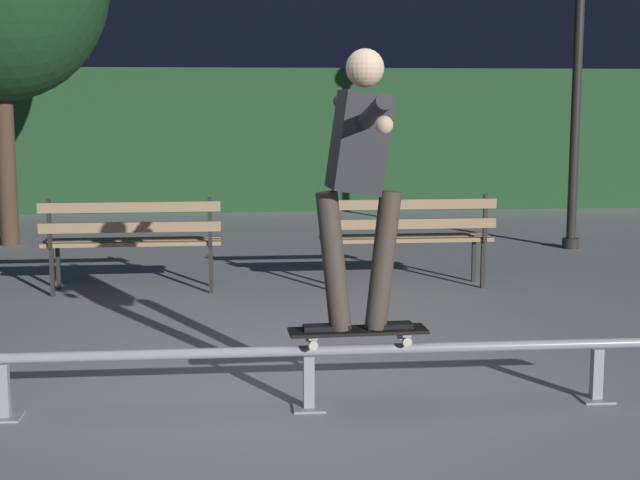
{
  "coord_description": "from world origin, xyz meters",
  "views": [
    {
      "loc": [
        -0.42,
        -5.38,
        1.73
      ],
      "look_at": [
        0.14,
        0.56,
        0.85
      ],
      "focal_mm": 53.01,
      "sensor_mm": 36.0,
      "label": 1
    }
  ],
  "objects_px": {
    "skateboard": "(358,332)",
    "park_bench_left_center": "(407,231)",
    "grind_rail": "(309,360)",
    "lamp_post_right": "(579,35)",
    "park_bench_leftmost": "(132,235)",
    "skateboarder": "(359,166)"
  },
  "relations": [
    {
      "from": "park_bench_leftmost",
      "to": "park_bench_left_center",
      "type": "bearing_deg",
      "value": 0.0
    },
    {
      "from": "skateboarder",
      "to": "park_bench_leftmost",
      "type": "relative_size",
      "value": 0.97
    },
    {
      "from": "skateboarder",
      "to": "park_bench_leftmost",
      "type": "xyz_separation_m",
      "value": [
        -1.6,
        3.41,
        -0.84
      ]
    },
    {
      "from": "park_bench_left_center",
      "to": "park_bench_leftmost",
      "type": "bearing_deg",
      "value": 180.0
    },
    {
      "from": "skateboarder",
      "to": "park_bench_left_center",
      "type": "bearing_deg",
      "value": 74.91
    },
    {
      "from": "park_bench_leftmost",
      "to": "lamp_post_right",
      "type": "height_order",
      "value": "lamp_post_right"
    },
    {
      "from": "skateboard",
      "to": "park_bench_leftmost",
      "type": "xyz_separation_m",
      "value": [
        -1.6,
        3.41,
        0.09
      ]
    },
    {
      "from": "grind_rail",
      "to": "skateboard",
      "type": "height_order",
      "value": "skateboard"
    },
    {
      "from": "park_bench_leftmost",
      "to": "lamp_post_right",
      "type": "distance_m",
      "value": 5.71
    },
    {
      "from": "skateboard",
      "to": "lamp_post_right",
      "type": "distance_m",
      "value": 6.82
    },
    {
      "from": "park_bench_left_center",
      "to": "lamp_post_right",
      "type": "bearing_deg",
      "value": 42.56
    },
    {
      "from": "park_bench_left_center",
      "to": "lamp_post_right",
      "type": "xyz_separation_m",
      "value": [
        2.38,
        2.19,
        1.94
      ]
    },
    {
      "from": "grind_rail",
      "to": "park_bench_leftmost",
      "type": "distance_m",
      "value": 3.67
    },
    {
      "from": "grind_rail",
      "to": "lamp_post_right",
      "type": "height_order",
      "value": "lamp_post_right"
    },
    {
      "from": "grind_rail",
      "to": "skateboarder",
      "type": "height_order",
      "value": "skateboarder"
    },
    {
      "from": "skateboard",
      "to": "park_bench_left_center",
      "type": "relative_size",
      "value": 0.49
    },
    {
      "from": "skateboarder",
      "to": "lamp_post_right",
      "type": "distance_m",
      "value": 6.6
    },
    {
      "from": "park_bench_leftmost",
      "to": "park_bench_left_center",
      "type": "relative_size",
      "value": 1.0
    },
    {
      "from": "grind_rail",
      "to": "lamp_post_right",
      "type": "relative_size",
      "value": 1.01
    },
    {
      "from": "lamp_post_right",
      "to": "park_bench_left_center",
      "type": "bearing_deg",
      "value": -137.44
    },
    {
      "from": "park_bench_leftmost",
      "to": "lamp_post_right",
      "type": "xyz_separation_m",
      "value": [
        4.91,
        2.19,
        1.94
      ]
    },
    {
      "from": "grind_rail",
      "to": "skateboard",
      "type": "relative_size",
      "value": 5.02
    }
  ]
}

